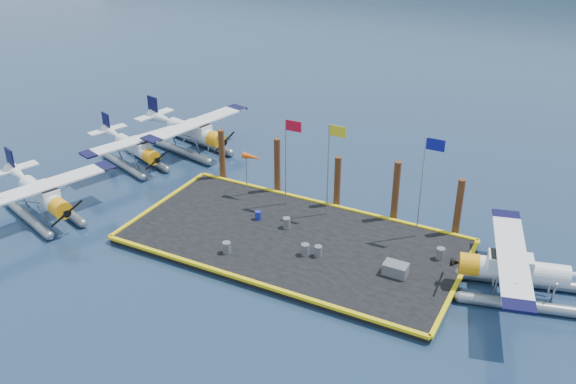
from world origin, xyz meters
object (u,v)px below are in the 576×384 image
at_px(drum_0, 258,215).
at_px(crate, 396,269).
at_px(flagpole_yellow, 331,157).
at_px(piling_2, 337,183).
at_px(seaplane_a, 44,198).
at_px(piling_4, 458,209).
at_px(seaplane_b, 136,150).
at_px(flagpole_blue, 426,173).
at_px(piling_3, 396,193).
at_px(seaplane_d, 517,273).
at_px(drum_1, 305,249).
at_px(seaplane_c, 194,134).
at_px(drum_3, 227,247).
at_px(windsock, 252,158).
at_px(piling_0, 222,156).
at_px(piling_1, 277,167).
at_px(drum_5, 287,223).
at_px(drum_2, 318,251).
at_px(drum_4, 440,253).
at_px(flagpole_red, 289,149).

bearing_deg(drum_0, crate, -10.49).
relative_size(flagpole_yellow, piling_2, 1.63).
height_order(seaplane_a, piling_4, piling_4).
bearing_deg(seaplane_b, flagpole_blue, 108.16).
distance_m(crate, piling_3, 6.63).
bearing_deg(seaplane_d, seaplane_b, 67.98).
distance_m(seaplane_b, flagpole_blue, 22.68).
bearing_deg(drum_1, seaplane_d, 10.00).
relative_size(seaplane_a, piling_2, 2.50).
distance_m(seaplane_c, piling_2, 14.37).
distance_m(drum_0, flagpole_blue, 10.92).
height_order(drum_3, windsock, windsock).
distance_m(flagpole_yellow, piling_0, 9.67).
height_order(seaplane_d, piling_3, piling_3).
height_order(seaplane_d, piling_2, piling_2).
height_order(seaplane_c, crate, seaplane_c).
bearing_deg(drum_0, piling_1, 101.90).
xyz_separation_m(drum_3, drum_5, (1.75, 4.18, -0.01)).
bearing_deg(drum_2, windsock, 146.28).
xyz_separation_m(seaplane_a, drum_4, (24.23, 6.52, -0.74)).
height_order(seaplane_a, flagpole_blue, flagpole_blue).
bearing_deg(seaplane_c, piling_4, 93.82).
distance_m(crate, flagpole_blue, 5.98).
bearing_deg(drum_1, drum_3, -155.11).
bearing_deg(piling_2, piling_3, 0.00).
bearing_deg(drum_5, windsock, 145.65).
xyz_separation_m(flagpole_blue, piling_0, (-15.20, 1.60, -2.69)).
xyz_separation_m(drum_1, crate, (5.31, 0.53, -0.01)).
height_order(seaplane_d, piling_0, piling_0).
distance_m(seaplane_c, piling_0, 6.08).
bearing_deg(piling_2, piling_0, 180.00).
xyz_separation_m(drum_4, flagpole_blue, (-1.79, 1.80, 3.94)).
height_order(piling_2, piling_3, piling_3).
distance_m(drum_1, piling_4, 9.77).
relative_size(flagpole_yellow, piling_0, 1.55).
bearing_deg(piling_2, seaplane_a, -148.60).
height_order(seaplane_b, drum_1, seaplane_b).
height_order(flagpole_red, piling_4, flagpole_red).
height_order(seaplane_c, windsock, seaplane_c).
relative_size(drum_0, drum_2, 0.87).
bearing_deg(piling_0, piling_3, 0.00).
distance_m(seaplane_c, piling_1, 10.08).
relative_size(seaplane_b, flagpole_blue, 1.33).
relative_size(seaplane_b, flagpole_yellow, 1.40).
relative_size(flagpole_blue, piling_4, 1.62).
relative_size(flagpole_yellow, flagpole_blue, 0.95).
bearing_deg(drum_3, piling_1, 98.42).
distance_m(flagpole_red, piling_3, 7.33).
xyz_separation_m(piling_0, piling_3, (13.00, 0.00, 0.15)).
bearing_deg(drum_0, piling_0, 141.69).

